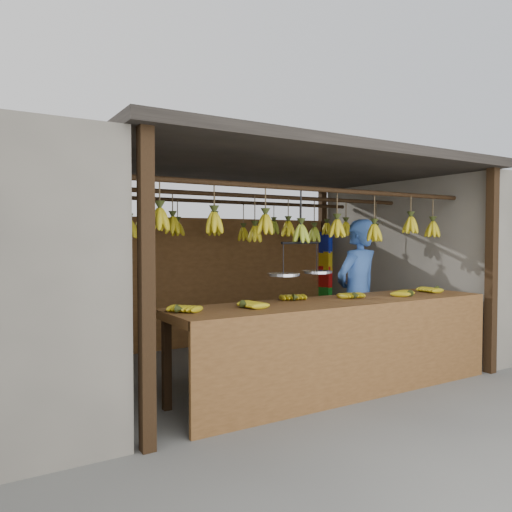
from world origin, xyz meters
TOP-DOWN VIEW (x-y plane):
  - ground at (0.00, 0.00)m, footprint 80.00×80.00m
  - stall at (0.00, 0.33)m, footprint 4.30×3.30m
  - neighbor_right at (3.60, 0.00)m, footprint 3.00×3.00m
  - counter at (0.08, -1.23)m, footprint 3.57×0.80m
  - hanging_bananas at (0.00, 0.01)m, footprint 3.58×2.22m
  - balance_scale at (-0.28, -1.00)m, footprint 0.79×0.42m
  - vendor at (0.83, -0.60)m, footprint 0.70×0.52m
  - bag_bundles at (1.94, 1.35)m, footprint 0.08×0.26m

SIDE VIEW (x-z plane):
  - ground at x=0.00m, z-range 0.00..0.00m
  - counter at x=0.08m, z-range 0.23..1.19m
  - vendor at x=0.83m, z-range 0.00..1.73m
  - bag_bundles at x=1.94m, z-range 0.40..1.62m
  - neighbor_right at x=3.60m, z-range 0.00..2.30m
  - balance_scale at x=-0.28m, z-range 0.80..1.63m
  - hanging_bananas at x=0.00m, z-range 1.42..1.82m
  - stall at x=0.00m, z-range 0.77..3.17m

